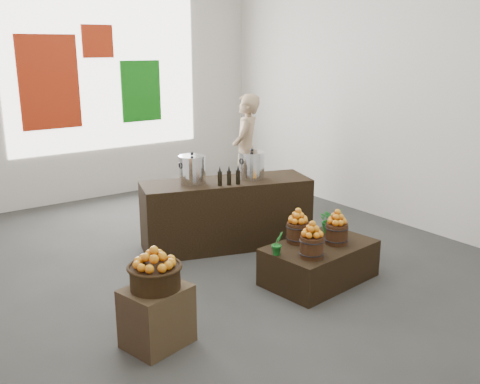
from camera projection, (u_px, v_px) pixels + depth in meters
ground at (210, 264)px, 6.15m from camera, size 7.00×7.00×0.00m
back_wall at (87, 74)px, 8.35m from camera, size 6.00×0.04×4.00m
back_opening at (105, 74)px, 8.50m from camera, size 3.20×0.02×2.40m
deco_red_left at (49, 82)px, 8.01m from camera, size 0.90×0.04×1.40m
deco_green_right at (141, 91)px, 8.92m from camera, size 0.70×0.04×1.00m
deco_red_upper at (97, 41)px, 8.31m from camera, size 0.50×0.04×0.50m
crate at (157, 316)px, 4.45m from camera, size 0.60×0.53×0.52m
wicker_basket at (155, 277)px, 4.35m from camera, size 0.41×0.41×0.19m
apples_in_basket at (154, 257)px, 4.31m from camera, size 0.32×0.32×0.17m
display_table at (319, 262)px, 5.69m from camera, size 1.25×0.85×0.41m
apple_bucket_front_left at (312, 247)px, 5.27m from camera, size 0.23×0.23×0.22m
apples_in_bucket_front_left at (312, 229)px, 5.22m from camera, size 0.18×0.18×0.16m
apple_bucket_front_right at (336, 234)px, 5.64m from camera, size 0.23×0.23×0.22m
apples_in_bucket_front_right at (337, 217)px, 5.59m from camera, size 0.18×0.18×0.16m
apple_bucket_rear at (298, 232)px, 5.69m from camera, size 0.23×0.23×0.22m
apples_in_bucket_rear at (298, 216)px, 5.64m from camera, size 0.18×0.18×0.16m
herb_garnish_right at (330, 220)px, 5.96m from camera, size 0.32×0.29×0.30m
herb_garnish_left at (277, 243)px, 5.34m from camera, size 0.15×0.13×0.24m
counter at (226, 213)px, 6.63m from camera, size 2.16×1.25×0.84m
stock_pot_left at (192, 170)px, 6.35m from camera, size 0.32×0.32×0.32m
stock_pot_center at (252, 166)px, 6.58m from camera, size 0.32×0.32×0.32m
oil_cruets at (231, 175)px, 6.30m from camera, size 0.23×0.12×0.23m
shopper at (246, 151)px, 8.23m from camera, size 0.75×0.73×1.74m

